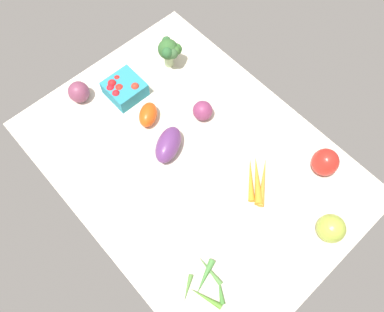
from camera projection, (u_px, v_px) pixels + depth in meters
tablecloth at (192, 160)px, 123.06cm from camera, size 104.00×76.00×2.00cm
eggplant at (168, 145)px, 120.36cm from camera, size 12.45×14.81×7.15cm
berry_basket at (124, 89)px, 130.28cm from camera, size 11.78×11.78×6.65cm
roma_tomato at (148, 115)px, 125.96cm from camera, size 10.06×10.71×5.79cm
okra_pile at (206, 283)px, 104.78cm from camera, size 14.20×13.76×1.93cm
carrot_bunch at (257, 180)px, 117.71cm from camera, size 14.64×15.00×2.65cm
heirloom_tomato_green at (331, 228)px, 108.10cm from camera, size 8.22×8.22×8.22cm
broccoli_head at (170, 50)px, 131.73cm from camera, size 8.75×8.25×11.45cm
bell_pepper_red at (325, 162)px, 116.52cm from camera, size 11.41×11.41×9.27cm
red_onion_center at (79, 92)px, 129.08cm from camera, size 7.18×7.18×7.18cm
red_onion_near_basket at (203, 111)px, 126.16cm from camera, size 6.62×6.62×6.62cm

